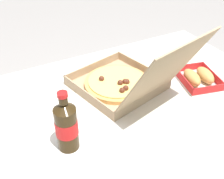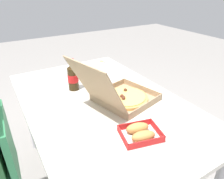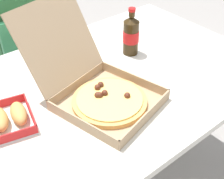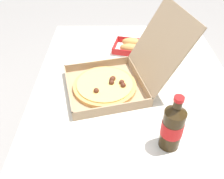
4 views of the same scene
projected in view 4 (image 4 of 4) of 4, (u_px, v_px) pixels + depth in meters
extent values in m
cube|color=silver|center=(136.00, 102.00, 1.05)|extent=(1.44, 0.92, 0.03)
cylinder|color=#B7B7BC|center=(73.00, 79.00, 1.78)|extent=(0.05, 0.05, 0.70)
cylinder|color=#B7B7BC|center=(178.00, 78.00, 1.79)|extent=(0.05, 0.05, 0.70)
cylinder|color=#B2B2B7|center=(223.00, 140.00, 1.52)|extent=(0.03, 0.03, 0.43)
cube|color=tan|center=(105.00, 88.00, 1.10)|extent=(0.40, 0.40, 0.01)
cube|color=tan|center=(68.00, 90.00, 1.05)|extent=(0.32, 0.09, 0.04)
cube|color=tan|center=(97.00, 64.00, 1.20)|extent=(0.09, 0.32, 0.04)
cube|color=tan|center=(114.00, 109.00, 0.96)|extent=(0.09, 0.32, 0.04)
cube|color=tan|center=(139.00, 79.00, 1.11)|extent=(0.32, 0.09, 0.04)
cube|color=tan|center=(160.00, 45.00, 1.02)|extent=(0.36, 0.24, 0.29)
cylinder|color=tan|center=(105.00, 86.00, 1.09)|extent=(0.28, 0.28, 0.02)
cylinder|color=#EAC666|center=(105.00, 84.00, 1.08)|extent=(0.25, 0.25, 0.01)
sphere|color=#562819|center=(113.00, 78.00, 1.10)|extent=(0.02, 0.02, 0.02)
sphere|color=#562819|center=(112.00, 82.00, 1.07)|extent=(0.02, 0.02, 0.02)
sphere|color=#562819|center=(96.00, 91.00, 1.03)|extent=(0.02, 0.02, 0.02)
sphere|color=#562819|center=(112.00, 79.00, 1.09)|extent=(0.02, 0.02, 0.02)
sphere|color=#562819|center=(123.00, 85.00, 1.06)|extent=(0.02, 0.02, 0.02)
sphere|color=#562819|center=(122.00, 82.00, 1.08)|extent=(0.02, 0.02, 0.02)
cube|color=white|center=(131.00, 50.00, 1.35)|extent=(0.19, 0.22, 0.00)
cube|color=red|center=(115.00, 45.00, 1.36)|extent=(0.15, 0.04, 0.03)
cube|color=red|center=(148.00, 49.00, 1.32)|extent=(0.15, 0.04, 0.03)
cube|color=red|center=(134.00, 41.00, 1.39)|extent=(0.05, 0.19, 0.03)
cube|color=red|center=(129.00, 54.00, 1.29)|extent=(0.05, 0.19, 0.03)
ellipsoid|color=tan|center=(133.00, 43.00, 1.36)|extent=(0.08, 0.13, 0.05)
ellipsoid|color=tan|center=(130.00, 48.00, 1.31)|extent=(0.08, 0.13, 0.05)
cylinder|color=#33230F|center=(172.00, 129.00, 0.81)|extent=(0.07, 0.07, 0.16)
cone|color=#33230F|center=(177.00, 110.00, 0.75)|extent=(0.07, 0.07, 0.02)
cylinder|color=#33230F|center=(178.00, 104.00, 0.73)|extent=(0.03, 0.03, 0.02)
cylinder|color=red|center=(179.00, 99.00, 0.72)|extent=(0.03, 0.03, 0.01)
cylinder|color=red|center=(172.00, 128.00, 0.80)|extent=(0.07, 0.07, 0.06)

